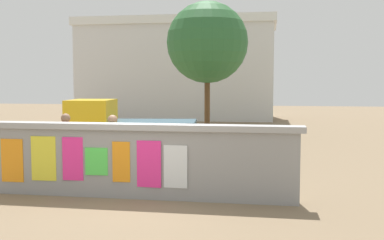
% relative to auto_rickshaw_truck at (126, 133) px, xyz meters
% --- Properties ---
extents(ground, '(60.00, 60.00, 0.00)m').
position_rel_auto_rickshaw_truck_xyz_m(ground, '(1.46, 4.27, -0.90)').
color(ground, '#7A664C').
extents(poster_wall, '(6.57, 0.42, 1.51)m').
position_rel_auto_rickshaw_truck_xyz_m(poster_wall, '(1.45, -3.73, -0.12)').
color(poster_wall, gray).
rests_on(poster_wall, ground).
extents(auto_rickshaw_truck, '(3.75, 1.89, 1.85)m').
position_rel_auto_rickshaw_truck_xyz_m(auto_rickshaw_truck, '(0.00, 0.00, 0.00)').
color(auto_rickshaw_truck, black).
rests_on(auto_rickshaw_truck, ground).
extents(motorcycle, '(1.88, 0.64, 0.87)m').
position_rel_auto_rickshaw_truck_xyz_m(motorcycle, '(3.51, 0.01, -0.44)').
color(motorcycle, black).
rests_on(motorcycle, ground).
extents(bicycle_near, '(1.69, 0.50, 0.95)m').
position_rel_auto_rickshaw_truck_xyz_m(bicycle_near, '(2.96, -1.97, -0.54)').
color(bicycle_near, black).
rests_on(bicycle_near, ground).
extents(person_walking, '(0.48, 0.48, 1.62)m').
position_rel_auto_rickshaw_truck_xyz_m(person_walking, '(-0.65, -2.55, 0.09)').
color(person_walking, '#BF6626').
rests_on(person_walking, ground).
extents(person_bystander, '(0.39, 0.39, 1.62)m').
position_rel_auto_rickshaw_truck_xyz_m(person_bystander, '(0.59, -2.81, 0.09)').
color(person_bystander, yellow).
rests_on(person_bystander, ground).
extents(tree_roadside, '(3.66, 3.66, 5.97)m').
position_rel_auto_rickshaw_truck_xyz_m(tree_roadside, '(1.31, 7.96, 3.23)').
color(tree_roadside, brown).
rests_on(tree_roadside, ground).
extents(building_background, '(12.68, 5.35, 6.41)m').
position_rel_auto_rickshaw_truck_xyz_m(building_background, '(-1.83, 17.04, 2.32)').
color(building_background, silver).
rests_on(building_background, ground).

